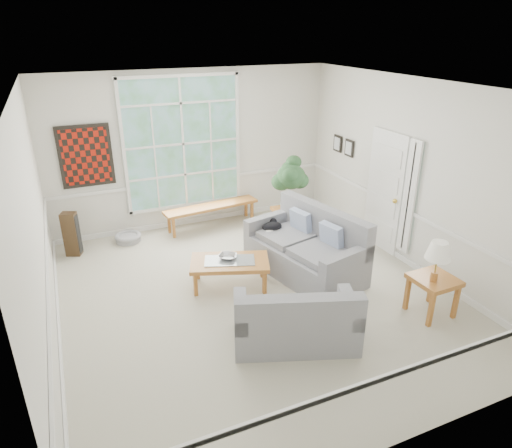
{
  "coord_description": "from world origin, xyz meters",
  "views": [
    {
      "loc": [
        -2.33,
        -5.37,
        3.71
      ],
      "look_at": [
        0.1,
        0.2,
        1.05
      ],
      "focal_mm": 32.0,
      "sensor_mm": 36.0,
      "label": 1
    }
  ],
  "objects_px": {
    "coffee_table": "(230,273)",
    "side_table": "(431,296)",
    "loveseat_front": "(296,313)",
    "end_table": "(289,223)",
    "loveseat_right": "(305,244)"
  },
  "relations": [
    {
      "from": "coffee_table",
      "to": "side_table",
      "type": "xyz_separation_m",
      "value": [
        2.29,
        -1.8,
        0.07
      ]
    },
    {
      "from": "loveseat_front",
      "to": "side_table",
      "type": "relative_size",
      "value": 2.69
    },
    {
      "from": "loveseat_front",
      "to": "end_table",
      "type": "bearing_deg",
      "value": 84.16
    },
    {
      "from": "end_table",
      "to": "side_table",
      "type": "height_order",
      "value": "side_table"
    },
    {
      "from": "loveseat_front",
      "to": "coffee_table",
      "type": "height_order",
      "value": "loveseat_front"
    },
    {
      "from": "loveseat_right",
      "to": "end_table",
      "type": "xyz_separation_m",
      "value": [
        0.43,
        1.35,
        -0.25
      ]
    },
    {
      "from": "side_table",
      "to": "loveseat_right",
      "type": "bearing_deg",
      "value": 121.84
    },
    {
      "from": "loveseat_right",
      "to": "side_table",
      "type": "bearing_deg",
      "value": -71.75
    },
    {
      "from": "loveseat_right",
      "to": "coffee_table",
      "type": "bearing_deg",
      "value": 162.0
    },
    {
      "from": "loveseat_right",
      "to": "loveseat_front",
      "type": "xyz_separation_m",
      "value": [
        -0.95,
        -1.48,
        -0.11
      ]
    },
    {
      "from": "loveseat_right",
      "to": "coffee_table",
      "type": "relative_size",
      "value": 1.65
    },
    {
      "from": "coffee_table",
      "to": "end_table",
      "type": "height_order",
      "value": "end_table"
    },
    {
      "from": "loveseat_front",
      "to": "side_table",
      "type": "bearing_deg",
      "value": 13.79
    },
    {
      "from": "loveseat_right",
      "to": "end_table",
      "type": "relative_size",
      "value": 3.53
    },
    {
      "from": "loveseat_front",
      "to": "end_table",
      "type": "relative_size",
      "value": 2.79
    }
  ]
}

